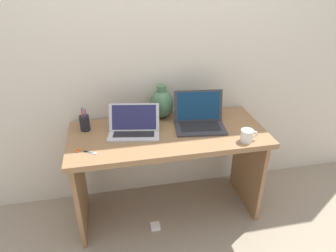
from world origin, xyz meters
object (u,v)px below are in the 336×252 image
object	(u,v)px
pen_cup	(85,123)
coffee_mug	(247,136)
green_vase	(162,103)
laptop_left	(134,126)
laptop_right	(199,117)
power_brick	(155,226)
scissors	(82,151)

from	to	relation	value
pen_cup	coffee_mug	bearing A→B (deg)	-19.20
green_vase	coffee_mug	world-z (taller)	green_vase
laptop_left	laptop_right	size ratio (longest dim) A/B	1.00
laptop_left	power_brick	xyz separation A→B (m)	(0.10, -0.21, -0.78)
laptop_left	power_brick	size ratio (longest dim) A/B	5.54
scissors	power_brick	xyz separation A→B (m)	(0.46, -0.04, -0.73)
laptop_left	coffee_mug	world-z (taller)	laptop_left
green_vase	power_brick	world-z (taller)	green_vase
power_brick	pen_cup	bearing A→B (deg)	144.13
pen_cup	scissors	size ratio (longest dim) A/B	1.38
laptop_right	green_vase	world-z (taller)	green_vase
laptop_left	scissors	distance (m)	0.40
scissors	coffee_mug	bearing A→B (deg)	-4.68
laptop_left	scissors	bearing A→B (deg)	-153.22
scissors	green_vase	bearing A→B (deg)	32.93
green_vase	coffee_mug	xyz separation A→B (m)	(0.50, -0.47, -0.07)
laptop_left	power_brick	bearing A→B (deg)	-64.67
scissors	power_brick	distance (m)	0.86
green_vase	pen_cup	size ratio (longest dim) A/B	1.37
pen_cup	power_brick	xyz separation A→B (m)	(0.44, -0.32, -0.79)
laptop_left	pen_cup	distance (m)	0.36
pen_cup	scissors	xyz separation A→B (m)	(-0.01, -0.29, -0.06)
green_vase	pen_cup	world-z (taller)	green_vase
laptop_right	green_vase	xyz separation A→B (m)	(-0.25, 0.19, 0.05)
coffee_mug	power_brick	distance (m)	1.00
laptop_left	pen_cup	xyz separation A→B (m)	(-0.34, 0.11, 0.01)
laptop_right	coffee_mug	distance (m)	0.38
laptop_left	green_vase	distance (m)	0.32
laptop_left	green_vase	world-z (taller)	green_vase
green_vase	coffee_mug	bearing A→B (deg)	-43.42
pen_cup	scissors	distance (m)	0.29
laptop_left	laptop_right	world-z (taller)	laptop_right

